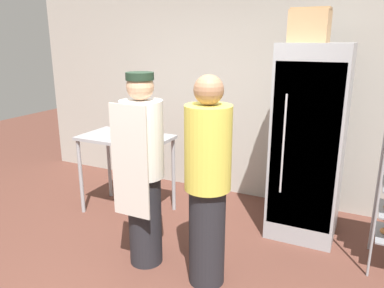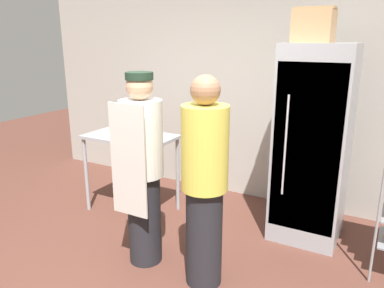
{
  "view_description": "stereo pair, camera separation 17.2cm",
  "coord_description": "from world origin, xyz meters",
  "views": [
    {
      "loc": [
        1.46,
        -2.15,
        2.03
      ],
      "look_at": [
        0.04,
        0.8,
        1.1
      ],
      "focal_mm": 35.0,
      "sensor_mm": 36.0,
      "label": 1
    },
    {
      "loc": [
        1.61,
        -2.07,
        2.03
      ],
      "look_at": [
        0.04,
        0.8,
        1.1
      ],
      "focal_mm": 35.0,
      "sensor_mm": 36.0,
      "label": 2
    }
  ],
  "objects": [
    {
      "name": "cardboard_storage_box",
      "position": [
        0.86,
        1.65,
        2.14
      ],
      "size": [
        0.36,
        0.33,
        0.32
      ],
      "color": "tan",
      "rests_on": "refrigerator"
    },
    {
      "name": "person_customer",
      "position": [
        0.35,
        0.43,
        0.9
      ],
      "size": [
        0.38,
        0.38,
        1.77
      ],
      "color": "#232328",
      "rests_on": "ground_plane"
    },
    {
      "name": "prep_counter",
      "position": [
        -1.04,
        1.27,
        0.81
      ],
      "size": [
        1.04,
        0.61,
        0.94
      ],
      "color": "#9EA0A5",
      "rests_on": "ground_plane"
    },
    {
      "name": "back_wall",
      "position": [
        0.0,
        2.42,
        1.5
      ],
      "size": [
        6.4,
        0.12,
        3.0
      ],
      "primitive_type": "cube",
      "color": "#ADA89E",
      "rests_on": "ground_plane"
    },
    {
      "name": "person_baker",
      "position": [
        -0.28,
        0.45,
        0.92
      ],
      "size": [
        0.37,
        0.39,
        1.76
      ],
      "color": "#232328",
      "rests_on": "ground_plane"
    },
    {
      "name": "donut_box",
      "position": [
        -0.88,
        1.23,
        0.98
      ],
      "size": [
        0.29,
        0.2,
        0.24
      ],
      "color": "silver",
      "rests_on": "prep_counter"
    },
    {
      "name": "blender_pitcher",
      "position": [
        -1.17,
        1.25,
        1.06
      ],
      "size": [
        0.12,
        0.12,
        0.28
      ],
      "color": "#99999E",
      "rests_on": "prep_counter"
    },
    {
      "name": "refrigerator",
      "position": [
        0.94,
        1.68,
        0.99
      ],
      "size": [
        0.68,
        0.7,
        1.99
      ],
      "color": "#9EA0A5",
      "rests_on": "ground_plane"
    }
  ]
}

